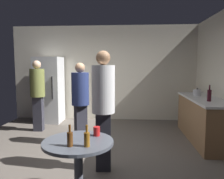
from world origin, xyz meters
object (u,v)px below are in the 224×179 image
object	(u,v)px
beer_bottle_amber	(87,139)
plastic_cup_red	(97,131)
foreground_table	(78,150)
person_in_olive_shirt	(38,90)
wine_bottle_on_counter	(209,95)
beer_bottle_brown	(70,138)
kettle	(197,93)
person_in_navy_shirt	(80,97)
refrigerator	(49,90)
person_in_white_shirt	(103,101)

from	to	relation	value
beer_bottle_amber	plastic_cup_red	bearing A→B (deg)	82.03
foreground_table	person_in_olive_shirt	distance (m)	3.20
plastic_cup_red	person_in_olive_shirt	size ratio (longest dim) A/B	0.07
wine_bottle_on_counter	beer_bottle_brown	bearing A→B (deg)	-135.81
kettle	beer_bottle_amber	distance (m)	3.45
plastic_cup_red	person_in_olive_shirt	world-z (taller)	person_in_olive_shirt
person_in_olive_shirt	person_in_navy_shirt	size ratio (longest dim) A/B	1.04
refrigerator	kettle	world-z (taller)	refrigerator
beer_bottle_brown	plastic_cup_red	bearing A→B (deg)	58.27
foreground_table	kettle	bearing A→B (deg)	51.86
beer_bottle_brown	beer_bottle_amber	bearing A→B (deg)	1.70
refrigerator	kettle	size ratio (longest dim) A/B	7.38
beer_bottle_brown	person_in_navy_shirt	distance (m)	2.10
foreground_table	plastic_cup_red	world-z (taller)	plastic_cup_red
kettle	person_in_olive_shirt	xyz separation A→B (m)	(-3.69, 0.08, 0.02)
refrigerator	person_in_navy_shirt	bearing A→B (deg)	-54.15
kettle	wine_bottle_on_counter	xyz separation A→B (m)	(-0.01, -0.77, 0.05)
beer_bottle_brown	person_in_navy_shirt	world-z (taller)	person_in_navy_shirt
wine_bottle_on_counter	foreground_table	bearing A→B (deg)	-137.67
person_in_olive_shirt	person_in_white_shirt	size ratio (longest dim) A/B	0.95
beer_bottle_amber	plastic_cup_red	world-z (taller)	beer_bottle_amber
refrigerator	beer_bottle_brown	size ratio (longest dim) A/B	7.83
person_in_olive_shirt	beer_bottle_amber	bearing A→B (deg)	28.70
wine_bottle_on_counter	plastic_cup_red	size ratio (longest dim) A/B	2.82
kettle	plastic_cup_red	bearing A→B (deg)	-127.75
beer_bottle_brown	plastic_cup_red	size ratio (longest dim) A/B	2.09
person_in_white_shirt	beer_bottle_brown	bearing A→B (deg)	-17.18
beer_bottle_amber	person_in_white_shirt	xyz separation A→B (m)	(0.06, 1.00, 0.23)
beer_bottle_amber	beer_bottle_brown	world-z (taller)	same
refrigerator	foreground_table	bearing A→B (deg)	-65.75
refrigerator	person_in_navy_shirt	size ratio (longest dim) A/B	1.11
refrigerator	person_in_white_shirt	world-z (taller)	refrigerator
beer_bottle_amber	person_in_white_shirt	distance (m)	1.03
wine_bottle_on_counter	person_in_navy_shirt	distance (m)	2.46
beer_bottle_brown	person_in_white_shirt	xyz separation A→B (m)	(0.24, 1.01, 0.23)
wine_bottle_on_counter	person_in_navy_shirt	world-z (taller)	person_in_navy_shirt
refrigerator	beer_bottle_amber	world-z (taller)	refrigerator
wine_bottle_on_counter	beer_bottle_amber	xyz separation A→B (m)	(-1.95, -2.06, -0.20)
person_in_olive_shirt	person_in_navy_shirt	world-z (taller)	person_in_olive_shirt
kettle	foreground_table	bearing A→B (deg)	-128.14
beer_bottle_brown	person_in_navy_shirt	xyz separation A→B (m)	(-0.33, 2.07, 0.13)
foreground_table	plastic_cup_red	distance (m)	0.31
beer_bottle_amber	beer_bottle_brown	bearing A→B (deg)	-178.30
beer_bottle_amber	person_in_white_shirt	world-z (taller)	person_in_white_shirt
kettle	person_in_navy_shirt	world-z (taller)	person_in_navy_shirt
beer_bottle_amber	beer_bottle_brown	distance (m)	0.18
foreground_table	person_in_white_shirt	bearing A→B (deg)	77.01
foreground_table	beer_bottle_brown	distance (m)	0.26
plastic_cup_red	person_in_olive_shirt	xyz separation A→B (m)	(-1.78, 2.55, 0.20)
kettle	person_in_olive_shirt	distance (m)	3.69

